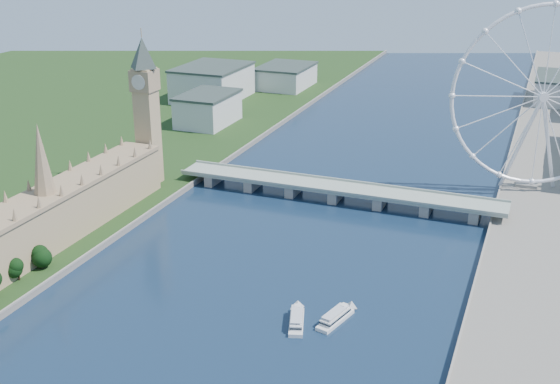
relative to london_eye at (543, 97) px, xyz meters
The scene contains 7 objects.
parliament_range 313.29m from the london_eye, 143.26° to the right, with size 24.00×200.00×70.00m.
big_ben 259.68m from the london_eye, 162.73° to the right, with size 20.02×20.02×110.00m.
westminster_bridge 145.38m from the london_eye, 155.34° to the right, with size 220.00×22.00×9.50m.
london_eye is the anchor object (origin of this frame).
city_skyline 226.06m from the london_eye, 111.50° to the left, with size 505.00×280.00×32.00m.
tour_boat_near 239.63m from the london_eye, 113.41° to the right, with size 6.76×26.62×5.85m, color silver, non-canonical shape.
tour_boat_far 226.45m from the london_eye, 110.42° to the right, with size 6.82×26.83×5.90m, color silver, non-canonical shape.
Camera 1 is at (122.53, -118.40, 171.33)m, focal length 45.00 mm.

